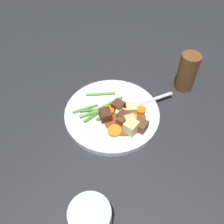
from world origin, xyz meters
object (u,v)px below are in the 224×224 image
object	(u,v)px
carrot_slice_1	(109,111)
meat_chunk_1	(118,106)
potato_chunk_2	(131,109)
meat_chunk_0	(141,126)
meat_chunk_4	(124,117)
meat_chunk_2	(121,121)
dinner_plate	(112,114)
carrot_slice_0	(141,111)
water_glass	(91,220)
pepper_mill	(187,72)
potato_chunk_0	(120,114)
carrot_slice_3	(130,118)
potato_chunk_3	(130,121)
potato_chunk_1	(131,127)
meat_chunk_3	(105,115)
carrot_slice_2	(115,131)
fork	(144,103)

from	to	relation	value
carrot_slice_1	meat_chunk_1	size ratio (longest dim) A/B	1.04
potato_chunk_2	meat_chunk_0	distance (m)	0.06
meat_chunk_4	meat_chunk_2	bearing A→B (deg)	-94.56
dinner_plate	carrot_slice_0	xyz separation A→B (m)	(0.07, 0.04, 0.01)
meat_chunk_4	water_glass	size ratio (longest dim) A/B	0.39
meat_chunk_4	pepper_mill	world-z (taller)	pepper_mill
carrot_slice_1	potato_chunk_0	world-z (taller)	potato_chunk_0
carrot_slice_3	pepper_mill	bearing A→B (deg)	67.11
dinner_plate	carrot_slice_0	size ratio (longest dim) A/B	10.21
potato_chunk_2	water_glass	xyz separation A→B (m)	(0.05, -0.30, 0.01)
meat_chunk_2	water_glass	size ratio (longest dim) A/B	0.25
pepper_mill	potato_chunk_3	bearing A→B (deg)	-109.93
potato_chunk_0	dinner_plate	bearing A→B (deg)	169.83
carrot_slice_1	carrot_slice_0	bearing A→B (deg)	28.18
dinner_plate	carrot_slice_0	world-z (taller)	carrot_slice_0
potato_chunk_1	meat_chunk_3	world-z (taller)	potato_chunk_1
dinner_plate	carrot_slice_1	bearing A→B (deg)	-141.12
potato_chunk_0	meat_chunk_1	world-z (taller)	meat_chunk_1
meat_chunk_3	carrot_slice_2	bearing A→B (deg)	-34.46
water_glass	meat_chunk_3	bearing A→B (deg)	112.52
dinner_plate	carrot_slice_1	distance (m)	0.02
carrot_slice_0	fork	xyz separation A→B (m)	(-0.01, 0.03, -0.00)
water_glass	potato_chunk_1	bearing A→B (deg)	96.07
potato_chunk_1	water_glass	bearing A→B (deg)	-83.93
potato_chunk_2	meat_chunk_0	bearing A→B (deg)	-40.56
carrot_slice_3	dinner_plate	bearing A→B (deg)	179.14
carrot_slice_2	carrot_slice_3	bearing A→B (deg)	71.49
carrot_slice_0	potato_chunk_2	xyz separation A→B (m)	(-0.02, -0.01, 0.01)
potato_chunk_3	water_glass	distance (m)	0.26
meat_chunk_3	meat_chunk_4	xyz separation A→B (m)	(0.05, 0.02, -0.00)
carrot_slice_3	meat_chunk_1	bearing A→B (deg)	159.40
water_glass	pepper_mill	size ratio (longest dim) A/B	0.73
water_glass	pepper_mill	xyz separation A→B (m)	(0.04, 0.48, 0.02)
potato_chunk_2	meat_chunk_1	size ratio (longest dim) A/B	0.98
carrot_slice_2	meat_chunk_4	bearing A→B (deg)	85.40
carrot_slice_1	potato_chunk_3	distance (m)	0.07
meat_chunk_1	potato_chunk_1	bearing A→B (deg)	-39.59
meat_chunk_4	carrot_slice_2	bearing A→B (deg)	-94.60
carrot_slice_3	meat_chunk_0	bearing A→B (deg)	-23.20
carrot_slice_1	potato_chunk_0	xyz separation A→B (m)	(0.03, 0.00, 0.00)
meat_chunk_2	meat_chunk_1	bearing A→B (deg)	125.82
carrot_slice_0	carrot_slice_3	xyz separation A→B (m)	(-0.02, -0.04, -0.00)
carrot_slice_1	fork	bearing A→B (deg)	46.77
potato_chunk_0	meat_chunk_4	bearing A→B (deg)	-6.67
potato_chunk_1	meat_chunk_0	xyz separation A→B (m)	(0.02, 0.02, -0.00)
dinner_plate	pepper_mill	world-z (taller)	pepper_mill
potato_chunk_2	water_glass	world-z (taller)	water_glass
potato_chunk_1	meat_chunk_0	distance (m)	0.03
meat_chunk_2	fork	xyz separation A→B (m)	(0.03, 0.09, -0.01)
potato_chunk_0	meat_chunk_3	distance (m)	0.04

